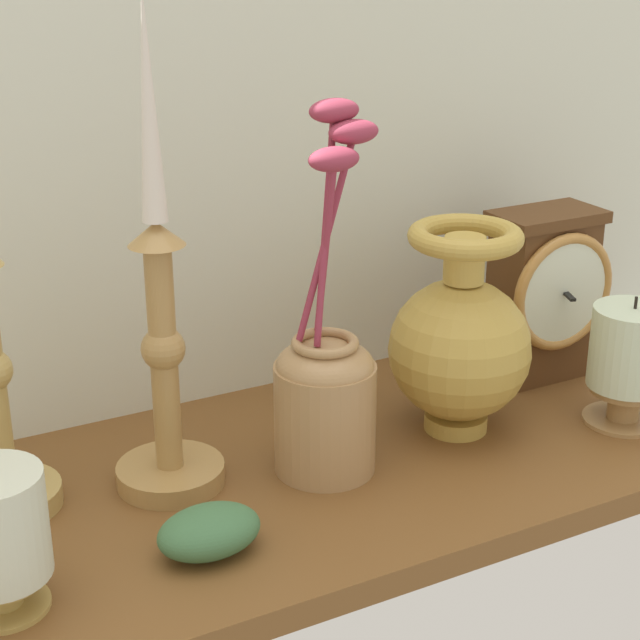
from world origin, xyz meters
TOP-DOWN VIEW (x-y plane):
  - ground_plane at (0.00, 0.00)cm, footprint 100.00×36.00cm
  - back_wall at (0.00, 18.50)cm, footprint 120.00×2.00cm
  - mantel_clock at (32.26, 5.45)cm, footprint 12.75×9.23cm
  - candlestick_tall_center at (-11.29, 2.78)cm, footprint 9.58×9.58cm
  - brass_vase_bulbous at (17.05, -0.54)cm, footprint 13.69×13.69cm
  - brass_vase_jar at (2.08, -1.37)cm, footprint 9.17×9.17cm
  - pillar_candle_near_clock at (32.66, -7.04)cm, footprint 7.84×7.84cm
  - ivy_sprig at (-12.39, -8.91)cm, footprint 8.43×5.90cm

SIDE VIEW (x-z plane):
  - ground_plane at x=0.00cm, z-range -2.40..0.00cm
  - ivy_sprig at x=-12.39cm, z-range 0.00..3.89cm
  - pillar_candle_near_clock at x=32.66cm, z-range 0.20..13.39cm
  - brass_vase_jar at x=2.08cm, z-range -8.41..24.89cm
  - brass_vase_bulbous at x=17.05cm, z-range -0.98..19.64cm
  - mantel_clock at x=32.26cm, z-range 0.35..18.86cm
  - candlestick_tall_center at x=-11.29cm, z-range -8.27..34.63cm
  - back_wall at x=0.00cm, z-range 0.00..65.00cm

